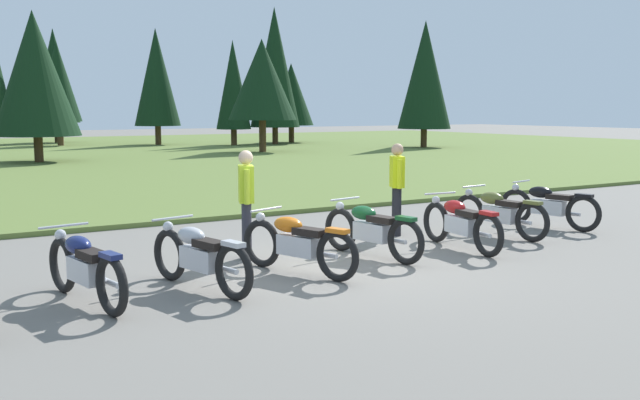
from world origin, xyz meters
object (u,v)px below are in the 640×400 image
object	(u,v)px
motorcycle_red	(461,223)
rider_in_hivis_vest	(246,198)
motorcycle_navy	(85,267)
motorcycle_olive	(499,212)
motorcycle_silver	(199,256)
rider_checking_bike	(397,183)
motorcycle_black	(548,205)
motorcycle_british_green	(371,229)
motorcycle_orange	(297,243)

from	to	relation	value
motorcycle_red	rider_in_hivis_vest	bearing A→B (deg)	161.67
motorcycle_navy	motorcycle_olive	size ratio (longest dim) A/B	0.99
motorcycle_olive	motorcycle_silver	bearing A→B (deg)	-172.56
motorcycle_red	rider_checking_bike	size ratio (longest dim) A/B	1.26
motorcycle_black	rider_checking_bike	bearing A→B (deg)	163.87
motorcycle_black	motorcycle_silver	bearing A→B (deg)	-172.62
rider_in_hivis_vest	motorcycle_silver	bearing A→B (deg)	-133.70
motorcycle_british_green	rider_checking_bike	bearing A→B (deg)	41.67
motorcycle_olive	motorcycle_orange	bearing A→B (deg)	-171.56
motorcycle_silver	motorcycle_orange	size ratio (longest dim) A/B	1.03
motorcycle_navy	rider_in_hivis_vest	xyz separation A→B (m)	(2.70, 1.28, 0.51)
motorcycle_red	motorcycle_black	distance (m)	2.98
motorcycle_orange	motorcycle_olive	distance (m)	4.60
motorcycle_silver	rider_in_hivis_vest	size ratio (longest dim) A/B	1.24
motorcycle_british_green	motorcycle_black	xyz separation A→B (m)	(4.52, 0.49, 0.00)
rider_checking_bike	motorcycle_olive	bearing A→B (deg)	-34.96
motorcycle_navy	rider_checking_bike	world-z (taller)	rider_checking_bike
motorcycle_orange	rider_in_hivis_vest	bearing A→B (deg)	98.33
motorcycle_silver	motorcycle_olive	distance (m)	6.09
motorcycle_british_green	motorcycle_silver	bearing A→B (deg)	-170.76
motorcycle_orange	motorcycle_red	size ratio (longest dim) A/B	0.96
motorcycle_british_green	motorcycle_black	distance (m)	4.55
motorcycle_navy	motorcycle_british_green	world-z (taller)	same
motorcycle_red	motorcycle_orange	bearing A→B (deg)	-177.32
motorcycle_black	rider_in_hivis_vest	world-z (taller)	rider_in_hivis_vest
motorcycle_navy	motorcycle_olive	xyz separation A→B (m)	(7.44, 0.71, 0.00)
motorcycle_navy	motorcycle_olive	distance (m)	7.47
rider_in_hivis_vest	motorcycle_black	bearing A→B (deg)	-3.59
motorcycle_navy	motorcycle_silver	world-z (taller)	same
motorcycle_navy	rider_checking_bike	size ratio (longest dim) A/B	1.25
motorcycle_black	rider_in_hivis_vest	distance (m)	6.26
motorcycle_british_green	motorcycle_orange	bearing A→B (deg)	-166.14
motorcycle_orange	motorcycle_british_green	size ratio (longest dim) A/B	0.97
motorcycle_orange	rider_in_hivis_vest	distance (m)	1.36
motorcycle_navy	motorcycle_orange	size ratio (longest dim) A/B	1.03
motorcycle_orange	motorcycle_olive	bearing A→B (deg)	8.44
motorcycle_navy	motorcycle_olive	world-z (taller)	same
motorcycle_orange	rider_in_hivis_vest	size ratio (longest dim) A/B	1.21
motorcycle_orange	motorcycle_black	xyz separation A→B (m)	(6.05, 0.86, 0.00)
motorcycle_british_green	motorcycle_olive	size ratio (longest dim) A/B	0.99
motorcycle_british_green	motorcycle_black	size ratio (longest dim) A/B	1.01
motorcycle_silver	motorcycle_red	distance (m)	4.65
motorcycle_orange	rider_in_hivis_vest	xyz separation A→B (m)	(-0.18, 1.25, 0.51)
motorcycle_navy	motorcycle_orange	xyz separation A→B (m)	(2.89, 0.03, 0.00)
motorcycle_orange	motorcycle_black	bearing A→B (deg)	8.11
motorcycle_orange	motorcycle_red	distance (m)	3.15
motorcycle_black	motorcycle_olive	bearing A→B (deg)	-172.89
motorcycle_black	rider_in_hivis_vest	size ratio (longest dim) A/B	1.24
motorcycle_olive	rider_checking_bike	world-z (taller)	rider_checking_bike
motorcycle_silver	motorcycle_navy	bearing A→B (deg)	176.55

